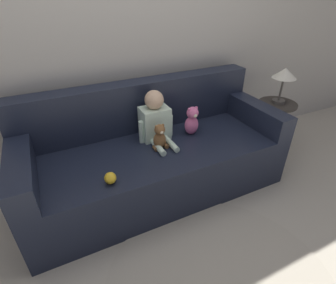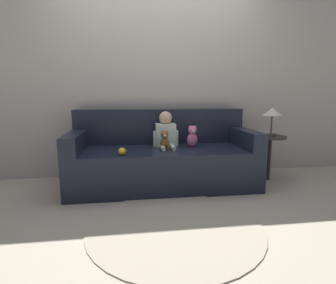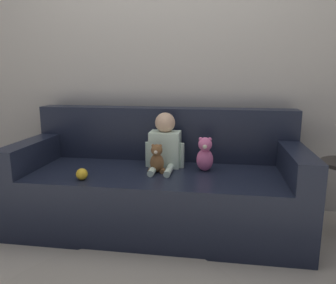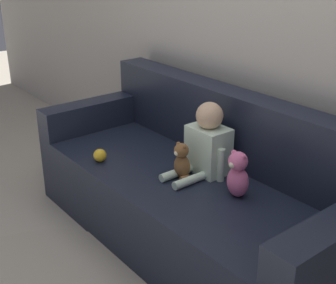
{
  "view_description": "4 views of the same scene",
  "coord_description": "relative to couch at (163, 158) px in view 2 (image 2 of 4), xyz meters",
  "views": [
    {
      "loc": [
        -0.7,
        -1.64,
        1.55
      ],
      "look_at": [
        0.06,
        -0.08,
        0.49
      ],
      "focal_mm": 28.0,
      "sensor_mm": 36.0,
      "label": 1
    },
    {
      "loc": [
        -0.35,
        -2.9,
        1.03
      ],
      "look_at": [
        0.05,
        -0.02,
        0.51
      ],
      "focal_mm": 28.0,
      "sensor_mm": 36.0,
      "label": 2
    },
    {
      "loc": [
        0.43,
        -2.26,
        1.14
      ],
      "look_at": [
        0.09,
        -0.09,
        0.67
      ],
      "focal_mm": 35.0,
      "sensor_mm": 36.0,
      "label": 3
    },
    {
      "loc": [
        1.76,
        -1.55,
        1.63
      ],
      "look_at": [
        -0.12,
        -0.05,
        0.61
      ],
      "focal_mm": 50.0,
      "sensor_mm": 36.0,
      "label": 4
    }
  ],
  "objects": [
    {
      "name": "plush_toy_side",
      "position": [
        0.34,
        -0.02,
        0.26
      ],
      "size": [
        0.12,
        0.11,
        0.25
      ],
      "color": "#DB6699",
      "rests_on": "couch"
    },
    {
      "name": "teddy_bear_brown",
      "position": [
        0.01,
        -0.11,
        0.23
      ],
      "size": [
        0.12,
        0.09,
        0.21
      ],
      "color": "brown",
      "rests_on": "couch"
    },
    {
      "name": "couch",
      "position": [
        0.0,
        0.0,
        0.0
      ],
      "size": [
        2.07,
        0.85,
        0.86
      ],
      "color": "black",
      "rests_on": "ground_plane"
    },
    {
      "name": "side_table",
      "position": [
        1.31,
        -0.03,
        0.36
      ],
      "size": [
        0.36,
        0.36,
        0.89
      ],
      "color": "#332D28",
      "rests_on": "ground_plane"
    },
    {
      "name": "toy_ball",
      "position": [
        -0.45,
        -0.35,
        0.17
      ],
      "size": [
        0.08,
        0.08,
        0.08
      ],
      "color": "gold",
      "rests_on": "couch"
    },
    {
      "name": "person_baby",
      "position": [
        0.04,
        0.05,
        0.3
      ],
      "size": [
        0.3,
        0.37,
        0.41
      ],
      "color": "silver",
      "rests_on": "couch"
    },
    {
      "name": "ground_plane",
      "position": [
        0.0,
        -0.05,
        -0.31
      ],
      "size": [
        12.0,
        12.0,
        0.0
      ],
      "primitive_type": "plane",
      "color": "#B7AD99"
    },
    {
      "name": "floor_rug",
      "position": [
        -0.03,
        -1.04,
        -0.3
      ],
      "size": [
        1.39,
        1.39,
        0.01
      ],
      "color": "#B2A893",
      "rests_on": "ground_plane"
    },
    {
      "name": "wall_back",
      "position": [
        0.0,
        0.45,
        0.99
      ],
      "size": [
        8.0,
        0.05,
        2.6
      ],
      "color": "#ADA89E",
      "rests_on": "ground_plane"
    }
  ]
}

